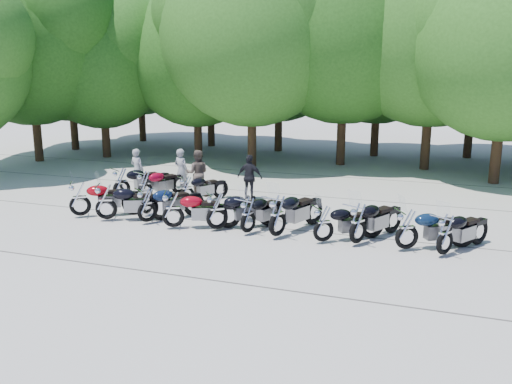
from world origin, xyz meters
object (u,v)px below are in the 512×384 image
(motorcycle_0, at_px, (80,198))
(motorcycle_1, at_px, (106,201))
(motorcycle_6, at_px, (278,214))
(motorcycle_9, at_px, (407,228))
(motorcycle_8, at_px, (358,222))
(rider_0, at_px, (137,170))
(motorcycle_2, at_px, (147,204))
(motorcycle_12, at_px, (145,184))
(motorcycle_5, at_px, (248,214))
(rider_2, at_px, (250,177))
(motorcycle_4, at_px, (217,210))
(motorcycle_3, at_px, (173,208))
(rider_3, at_px, (181,171))
(motorcycle_13, at_px, (187,188))
(rider_1, at_px, (197,173))
(motorcycle_11, at_px, (121,182))
(motorcycle_7, at_px, (324,223))
(motorcycle_10, at_px, (445,233))

(motorcycle_0, xyz_separation_m, motorcycle_1, (1.06, -0.08, 0.00))
(motorcycle_6, xyz_separation_m, motorcycle_9, (3.63, 0.05, -0.06))
(motorcycle_8, distance_m, rider_0, 10.26)
(motorcycle_2, height_order, motorcycle_12, motorcycle_2)
(motorcycle_1, distance_m, motorcycle_2, 1.41)
(motorcycle_5, bearing_deg, rider_0, -12.30)
(motorcycle_0, height_order, rider_2, rider_2)
(motorcycle_4, distance_m, motorcycle_6, 1.94)
(motorcycle_2, height_order, motorcycle_3, motorcycle_3)
(motorcycle_4, relative_size, rider_3, 1.34)
(motorcycle_3, relative_size, motorcycle_6, 0.92)
(motorcycle_9, height_order, rider_0, rider_0)
(motorcycle_4, bearing_deg, motorcycle_13, 3.13)
(motorcycle_9, bearing_deg, rider_1, 33.23)
(rider_2, bearing_deg, rider_0, 5.62)
(motorcycle_6, relative_size, motorcycle_13, 1.26)
(motorcycle_11, bearing_deg, rider_3, -99.89)
(motorcycle_0, distance_m, motorcycle_4, 4.85)
(motorcycle_6, relative_size, rider_2, 1.50)
(motorcycle_3, height_order, motorcycle_11, motorcycle_11)
(motorcycle_4, bearing_deg, motorcycle_0, 53.72)
(motorcycle_0, bearing_deg, motorcycle_9, -122.26)
(motorcycle_2, height_order, motorcycle_13, motorcycle_2)
(motorcycle_7, height_order, rider_2, rider_2)
(motorcycle_8, bearing_deg, motorcycle_7, 37.04)
(motorcycle_1, xyz_separation_m, motorcycle_7, (7.10, 0.07, -0.07))
(motorcycle_5, bearing_deg, motorcycle_6, -163.24)
(motorcycle_12, relative_size, rider_2, 1.34)
(motorcycle_0, xyz_separation_m, motorcycle_11, (-0.07, 2.58, 0.00))
(motorcycle_8, height_order, rider_3, rider_3)
(motorcycle_1, xyz_separation_m, motorcycle_4, (3.79, 0.20, -0.02))
(motorcycle_1, xyz_separation_m, motorcycle_6, (5.73, 0.11, 0.04))
(motorcycle_1, height_order, rider_3, rider_3)
(motorcycle_5, relative_size, rider_1, 1.25)
(motorcycle_6, bearing_deg, motorcycle_13, -11.52)
(motorcycle_11, bearing_deg, motorcycle_4, -173.88)
(motorcycle_6, bearing_deg, motorcycle_12, -2.25)
(motorcycle_12, bearing_deg, motorcycle_4, 170.89)
(motorcycle_7, bearing_deg, motorcycle_11, 34.90)
(motorcycle_0, distance_m, motorcycle_1, 1.06)
(motorcycle_3, relative_size, motorcycle_12, 1.03)
(motorcycle_9, xyz_separation_m, motorcycle_11, (-10.50, 2.50, 0.02))
(motorcycle_0, height_order, motorcycle_5, motorcycle_0)
(motorcycle_9, distance_m, motorcycle_10, 0.98)
(motorcycle_0, xyz_separation_m, motorcycle_4, (4.85, 0.12, -0.01))
(motorcycle_7, distance_m, rider_3, 7.92)
(motorcycle_1, relative_size, motorcycle_2, 1.04)
(motorcycle_1, bearing_deg, motorcycle_12, -19.54)
(motorcycle_3, xyz_separation_m, motorcycle_4, (1.34, 0.28, 0.01))
(motorcycle_9, height_order, motorcycle_13, motorcycle_9)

